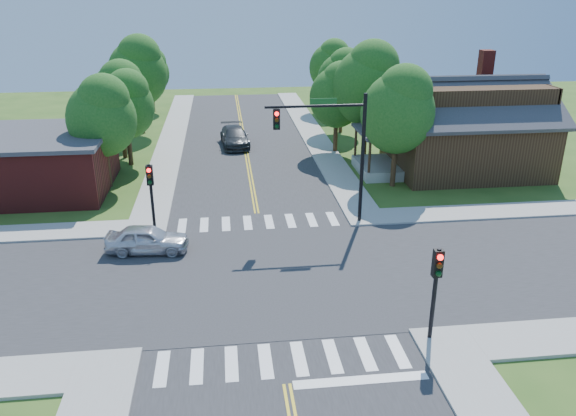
{
  "coord_description": "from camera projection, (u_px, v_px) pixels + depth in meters",
  "views": [
    {
      "loc": [
        -1.74,
        -22.52,
        12.41
      ],
      "look_at": [
        1.26,
        2.78,
        2.2
      ],
      "focal_mm": 35.0,
      "sensor_mm": 36.0,
      "label": 1
    }
  ],
  "objects": [
    {
      "name": "tree_bldg",
      "position": [
        126.0,
        103.0,
        39.63
      ],
      "size": [
        4.12,
        3.91,
        7.0
      ],
      "color": "#382314",
      "rests_on": "ground"
    },
    {
      "name": "tree_w_d",
      "position": [
        151.0,
        70.0,
        56.84
      ],
      "size": [
        3.84,
        3.65,
        6.53
      ],
      "color": "#382314",
      "rests_on": "ground"
    },
    {
      "name": "tree_e_a",
      "position": [
        399.0,
        108.0,
        35.06
      ],
      "size": [
        4.67,
        4.44,
        7.94
      ],
      "color": "#382314",
      "rests_on": "ground"
    },
    {
      "name": "tree_e_d",
      "position": [
        332.0,
        64.0,
        56.7
      ],
      "size": [
        4.35,
        4.13,
        7.39
      ],
      "color": "#382314",
      "rests_on": "ground"
    },
    {
      "name": "tree_e_b",
      "position": [
        369.0,
        81.0,
        40.92
      ],
      "size": [
        5.18,
        4.92,
        8.8
      ],
      "color": "#382314",
      "rests_on": "ground"
    },
    {
      "name": "tree_w_a",
      "position": [
        102.0,
        114.0,
        35.09
      ],
      "size": [
        4.33,
        4.12,
        7.37
      ],
      "color": "#382314",
      "rests_on": "ground"
    },
    {
      "name": "signal_pole_nw",
      "position": [
        151.0,
        186.0,
        29.11
      ],
      "size": [
        0.34,
        0.42,
        3.8
      ],
      "color": "black",
      "rests_on": "ground"
    },
    {
      "name": "car_dgrey",
      "position": [
        235.0,
        137.0,
        45.8
      ],
      "size": [
        2.88,
        5.48,
        1.5
      ],
      "primitive_type": "imported",
      "rotation": [
        0.0,
        0.0,
        0.08
      ],
      "color": "#313436",
      "rests_on": "ground"
    },
    {
      "name": "intersection_patch",
      "position": [
        268.0,
        276.0,
        25.57
      ],
      "size": [
        10.2,
        10.2,
        0.06
      ],
      "primitive_type": "cube",
      "color": "#2D2D30",
      "rests_on": "ground"
    },
    {
      "name": "house_ne",
      "position": [
        466.0,
        124.0,
        39.1
      ],
      "size": [
        13.05,
        8.8,
        7.11
      ],
      "color": "black",
      "rests_on": "ground"
    },
    {
      "name": "ground",
      "position": [
        268.0,
        276.0,
        25.57
      ],
      "size": [
        100.0,
        100.0,
        0.0
      ],
      "primitive_type": "plane",
      "color": "#31551A",
      "rests_on": "ground"
    },
    {
      "name": "road_ns",
      "position": [
        268.0,
        276.0,
        25.56
      ],
      "size": [
        10.0,
        90.0,
        0.04
      ],
      "primitive_type": "cube",
      "color": "#2D2D30",
      "rests_on": "ground"
    },
    {
      "name": "tree_w_c",
      "position": [
        138.0,
        69.0,
        47.86
      ],
      "size": [
        5.04,
        4.79,
        8.57
      ],
      "color": "#382314",
      "rests_on": "ground"
    },
    {
      "name": "sidewalk_nw",
      "position": [
        18.0,
        177.0,
        38.4
      ],
      "size": [
        40.0,
        40.0,
        0.14
      ],
      "color": "#9E9B93",
      "rests_on": "ground"
    },
    {
      "name": "signal_mast_ne",
      "position": [
        332.0,
        139.0,
        29.34
      ],
      "size": [
        5.3,
        0.42,
        7.2
      ],
      "color": "black",
      "rests_on": "ground"
    },
    {
      "name": "road_ew",
      "position": [
        268.0,
        276.0,
        25.56
      ],
      "size": [
        90.0,
        10.0,
        0.04
      ],
      "primitive_type": "cube",
      "color": "#2D2D30",
      "rests_on": "ground"
    },
    {
      "name": "building_nw",
      "position": [
        26.0,
        163.0,
        35.48
      ],
      "size": [
        10.4,
        8.4,
        3.73
      ],
      "color": "maroon",
      "rests_on": "ground"
    },
    {
      "name": "tree_e_c",
      "position": [
        343.0,
        77.0,
        48.46
      ],
      "size": [
        4.37,
        4.15,
        7.43
      ],
      "color": "#382314",
      "rests_on": "ground"
    },
    {
      "name": "sidewalk_ne",
      "position": [
        461.0,
        161.0,
        41.85
      ],
      "size": [
        40.0,
        40.0,
        0.14
      ],
      "color": "#9E9B93",
      "rests_on": "ground"
    },
    {
      "name": "centerline",
      "position": [
        268.0,
        276.0,
        25.55
      ],
      "size": [
        0.3,
        90.0,
        0.01
      ],
      "color": "yellow",
      "rests_on": "ground"
    },
    {
      "name": "crosswalk_south",
      "position": [
        283.0,
        360.0,
        19.83
      ],
      "size": [
        8.85,
        2.0,
        0.01
      ],
      "color": "white",
      "rests_on": "ground"
    },
    {
      "name": "tree_w_b",
      "position": [
        119.0,
        94.0,
        41.17
      ],
      "size": [
        4.36,
        4.15,
        7.42
      ],
      "color": "#382314",
      "rests_on": "ground"
    },
    {
      "name": "crosswalk_north",
      "position": [
        258.0,
        222.0,
        31.26
      ],
      "size": [
        8.85,
        2.0,
        0.01
      ],
      "color": "white",
      "rests_on": "ground"
    },
    {
      "name": "car_silver",
      "position": [
        147.0,
        240.0,
        27.62
      ],
      "size": [
        2.34,
        4.31,
        1.37
      ],
      "primitive_type": "imported",
      "rotation": [
        0.0,
        0.0,
        1.48
      ],
      "color": "silver",
      "rests_on": "ground"
    },
    {
      "name": "signal_pole_se",
      "position": [
        436.0,
        278.0,
        20.0
      ],
      "size": [
        0.34,
        0.42,
        3.8
      ],
      "color": "black",
      "rests_on": "ground"
    },
    {
      "name": "stop_bar",
      "position": [
        361.0,
        381.0,
        18.83
      ],
      "size": [
        4.6,
        0.45,
        0.09
      ],
      "primitive_type": "cube",
      "color": "white",
      "rests_on": "ground"
    },
    {
      "name": "tree_house",
      "position": [
        338.0,
        93.0,
        42.58
      ],
      "size": [
        4.18,
        3.97,
        7.11
      ],
      "color": "#382314",
      "rests_on": "ground"
    }
  ]
}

